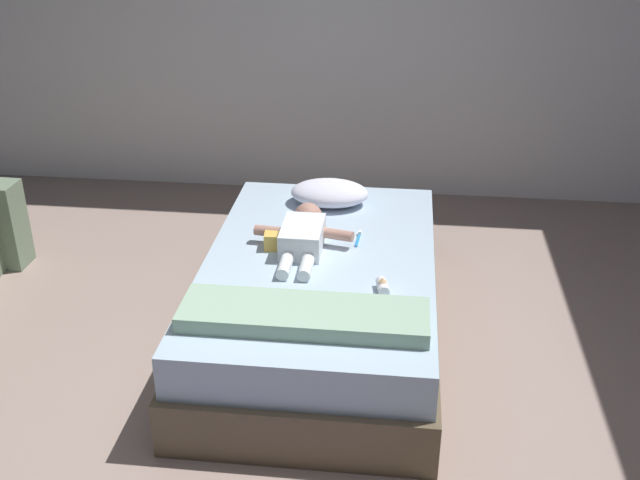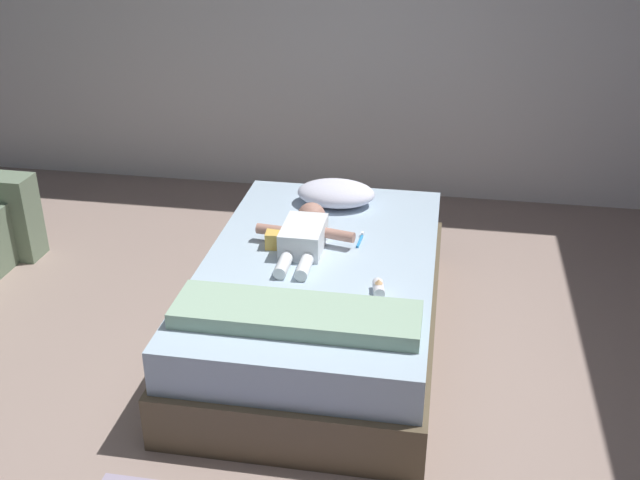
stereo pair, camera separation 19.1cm
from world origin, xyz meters
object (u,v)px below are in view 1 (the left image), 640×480
baby (303,234)px  toothbrush (358,239)px  baby_bottle (382,286)px  toy_block (273,241)px  pillow (330,193)px  bed (320,299)px

baby → toothbrush: (0.28, 0.10, -0.06)m
baby → baby_bottle: bearing=-44.5°
baby → toothbrush: 0.31m
toy_block → baby_bottle: bearing=-32.9°
pillow → toy_block: size_ratio=4.88×
pillow → bed: bearing=-88.2°
toy_block → toothbrush: bearing=18.5°
bed → toothbrush: 0.38m
toy_block → baby_bottle: size_ratio=0.79×
toothbrush → toy_block: bearing=-161.5°
bed → toy_block: 0.40m
baby_bottle → bed: bearing=137.2°
baby_bottle → toothbrush: bearing=105.9°
bed → pillow: bearing=91.8°
bed → baby_bottle: baby_bottle is taller
toothbrush → bed: bearing=-129.4°
pillow → baby_bottle: 1.05m
toy_block → baby_bottle: toy_block is taller
bed → toothbrush: toothbrush is taller
pillow → toothbrush: 0.51m
bed → baby: size_ratio=3.03×
bed → toothbrush: (0.18, 0.22, 0.26)m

